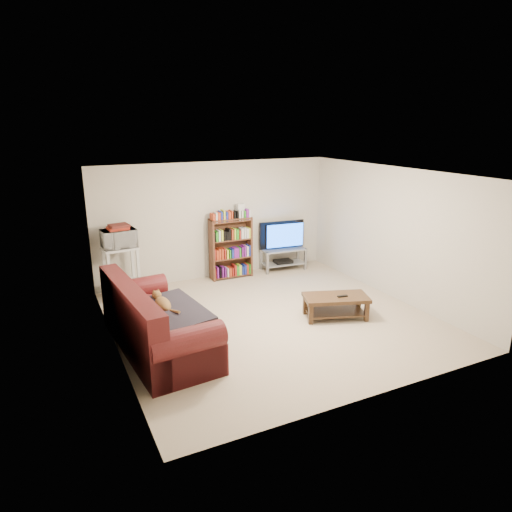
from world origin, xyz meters
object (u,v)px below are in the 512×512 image
sofa (152,327)px  bookshelf (231,247)px  tv_stand (283,255)px  coffee_table (336,303)px

sofa → bookshelf: size_ratio=1.92×
tv_stand → bookshelf: bookshelf is taller
sofa → coffee_table: 3.02m
coffee_table → bookshelf: (-0.76, 2.67, 0.39)m
coffee_table → bookshelf: size_ratio=0.92×
sofa → bookshelf: bearing=42.5°
bookshelf → sofa: bearing=-131.9°
coffee_table → bookshelf: 2.80m
tv_stand → sofa: bearing=-140.3°
bookshelf → coffee_table: bearing=-73.4°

